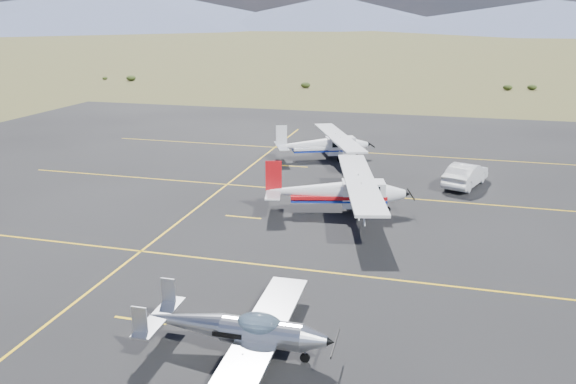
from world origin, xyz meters
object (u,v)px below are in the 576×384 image
at_px(aircraft_cessna, 338,190).
at_px(aircraft_plain, 324,144).
at_px(sedan, 466,175).
at_px(aircraft_low_wing, 241,330).

bearing_deg(aircraft_cessna, aircraft_plain, 91.26).
bearing_deg(aircraft_cessna, sedan, 32.11).
relative_size(aircraft_low_wing, aircraft_plain, 0.81).
height_order(aircraft_low_wing, aircraft_plain, aircraft_plain).
height_order(aircraft_cessna, aircraft_plain, aircraft_cessna).
relative_size(aircraft_low_wing, aircraft_cessna, 0.72).
height_order(aircraft_low_wing, sedan, aircraft_low_wing).
bearing_deg(aircraft_cessna, aircraft_low_wing, -106.19).
bearing_deg(aircraft_low_wing, sedan, 69.43).
bearing_deg(aircraft_low_wing, aircraft_plain, 94.46).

